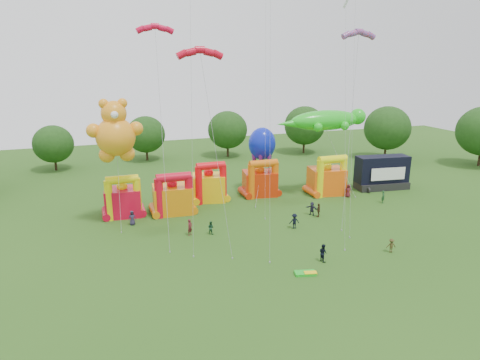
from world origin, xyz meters
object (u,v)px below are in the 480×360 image
object	(u,v)px
teddy_bear_kite	(116,139)
bouncy_castle_2	(209,186)
stage_trailer	(382,173)
gecko_kite	(333,142)
octopus_kite	(260,168)
spectator_0	(132,218)
bouncy_castle_0	(123,200)
spectator_4	(319,210)

from	to	relation	value
teddy_bear_kite	bouncy_castle_2	bearing A→B (deg)	22.23
stage_trailer	gecko_kite	bearing A→B (deg)	-179.14
bouncy_castle_2	gecko_kite	distance (m)	19.36
stage_trailer	octopus_kite	world-z (taller)	octopus_kite
teddy_bear_kite	spectator_0	size ratio (longest dim) A/B	8.33
gecko_kite	teddy_bear_kite	bearing A→B (deg)	-175.90
bouncy_castle_0	spectator_4	distance (m)	25.52
octopus_kite	spectator_4	size ratio (longest dim) A/B	5.43
spectator_4	bouncy_castle_2	bearing A→B (deg)	-92.50
bouncy_castle_2	stage_trailer	bearing A→B (deg)	-5.87
bouncy_castle_2	octopus_kite	bearing A→B (deg)	2.44
bouncy_castle_0	gecko_kite	world-z (taller)	gecko_kite
teddy_bear_kite	octopus_kite	xyz separation A→B (m)	(20.70, 5.52, -6.48)
bouncy_castle_0	teddy_bear_kite	distance (m)	8.93
gecko_kite	bouncy_castle_0	bearing A→B (deg)	179.02
spectator_0	bouncy_castle_0	bearing A→B (deg)	102.08
teddy_bear_kite	gecko_kite	size ratio (longest dim) A/B	1.07
teddy_bear_kite	spectator_0	world-z (taller)	teddy_bear_kite
teddy_bear_kite	spectator_0	xyz separation A→B (m)	(1.17, -0.96, -9.76)
spectator_0	gecko_kite	bearing A→B (deg)	6.89
spectator_0	spectator_4	distance (m)	23.76
bouncy_castle_0	stage_trailer	size ratio (longest dim) A/B	0.67
bouncy_castle_0	spectator_0	distance (m)	3.98
bouncy_castle_0	bouncy_castle_2	xyz separation A→B (m)	(12.24, 2.44, 0.09)
stage_trailer	spectator_0	xyz separation A→B (m)	(-39.01, -3.32, -1.62)
bouncy_castle_0	bouncy_castle_2	world-z (taller)	bouncy_castle_2
teddy_bear_kite	octopus_kite	size ratio (longest dim) A/B	1.56
bouncy_castle_0	gecko_kite	size ratio (longest dim) A/B	0.40
teddy_bear_kite	octopus_kite	world-z (taller)	teddy_bear_kite
spectator_4	stage_trailer	bearing A→B (deg)	158.41
bouncy_castle_2	stage_trailer	world-z (taller)	bouncy_castle_2
bouncy_castle_2	teddy_bear_kite	world-z (taller)	teddy_bear_kite
stage_trailer	spectator_4	distance (m)	17.87
gecko_kite	bouncy_castle_2	bearing A→B (deg)	170.76
bouncy_castle_0	stage_trailer	world-z (taller)	bouncy_castle_0
teddy_bear_kite	gecko_kite	world-z (taller)	teddy_bear_kite
gecko_kite	octopus_kite	distance (m)	11.42
spectator_4	spectator_0	bearing A→B (deg)	-61.15
teddy_bear_kite	spectator_4	bearing A→B (deg)	-13.56
octopus_kite	teddy_bear_kite	bearing A→B (deg)	-165.06
stage_trailer	spectator_0	distance (m)	39.18
spectator_0	stage_trailer	bearing A→B (deg)	5.65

